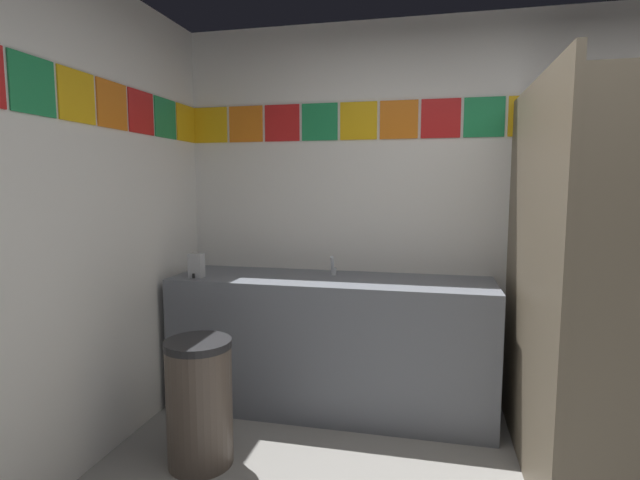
{
  "coord_description": "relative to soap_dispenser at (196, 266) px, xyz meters",
  "views": [
    {
      "loc": [
        -0.32,
        -1.59,
        1.49
      ],
      "look_at": [
        -0.95,
        1.18,
        1.17
      ],
      "focal_mm": 27.4,
      "sensor_mm": 36.0,
      "label": 1
    }
  ],
  "objects": [
    {
      "name": "soap_dispenser",
      "position": [
        0.0,
        0.0,
        0.0
      ],
      "size": [
        0.09,
        0.09,
        0.16
      ],
      "color": "#B7BABF",
      "rests_on": "vanity_counter"
    },
    {
      "name": "wall_back",
      "position": [
        1.81,
        0.51,
        0.33
      ],
      "size": [
        4.08,
        0.09,
        2.58
      ],
      "color": "white",
      "rests_on": "ground_plane"
    },
    {
      "name": "toilet",
      "position": [
        2.49,
        0.1,
        -0.66
      ],
      "size": [
        0.39,
        0.49,
        0.74
      ],
      "color": "white",
      "rests_on": "ground_plane"
    },
    {
      "name": "trash_bin",
      "position": [
        0.32,
        -0.62,
        -0.62
      ],
      "size": [
        0.35,
        0.35,
        0.68
      ],
      "color": "brown",
      "rests_on": "ground_plane"
    },
    {
      "name": "faucet_center",
      "position": [
        0.86,
        0.27,
        -0.03
      ],
      "size": [
        0.04,
        0.1,
        0.14
      ],
      "color": "silver",
      "rests_on": "vanity_counter"
    },
    {
      "name": "stall_divider",
      "position": [
        2.17,
        -0.48,
        0.04
      ],
      "size": [
        0.92,
        1.39,
        2.02
      ],
      "color": "#726651",
      "rests_on": "ground_plane"
    },
    {
      "name": "vanity_counter",
      "position": [
        0.86,
        0.18,
        -0.52
      ],
      "size": [
        2.08,
        0.59,
        0.88
      ],
      "color": "slate",
      "rests_on": "ground_plane"
    }
  ]
}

